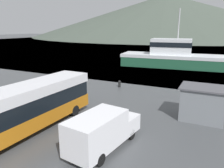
# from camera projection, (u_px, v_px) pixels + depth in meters

# --- Properties ---
(water_surface) EXTENTS (240.00, 240.00, 0.00)m
(water_surface) POSITION_uv_depth(u_px,v_px,m) (201.00, 40.00, 132.99)
(water_surface) COLOR slate
(water_surface) RESTS_ON ground
(hill_backdrop) EXTENTS (227.46, 227.46, 35.34)m
(hill_backdrop) POSITION_uv_depth(u_px,v_px,m) (166.00, 15.00, 192.27)
(hill_backdrop) COLOR #424C42
(hill_backdrop) RESTS_ON ground
(tour_bus) EXTENTS (2.95, 12.26, 3.30)m
(tour_bus) POSITION_uv_depth(u_px,v_px,m) (21.00, 108.00, 14.56)
(tour_bus) COLOR #B26614
(tour_bus) RESTS_ON ground
(delivery_van) EXTENTS (2.69, 5.72, 2.30)m
(delivery_van) POSITION_uv_depth(u_px,v_px,m) (102.00, 130.00, 12.88)
(delivery_van) COLOR silver
(delivery_van) RESTS_ON ground
(fishing_boat) EXTENTS (22.75, 7.70, 10.40)m
(fishing_boat) POSITION_uv_depth(u_px,v_px,m) (180.00, 57.00, 39.95)
(fishing_boat) COLOR #1E5138
(fishing_boat) RESTS_ON water_surface
(storage_bin) EXTENTS (1.19, 1.08, 1.35)m
(storage_bin) POSITION_uv_depth(u_px,v_px,m) (4.00, 109.00, 17.59)
(storage_bin) COLOR #287F3D
(storage_bin) RESTS_ON ground
(dock_kiosk) EXTENTS (3.49, 2.70, 2.67)m
(dock_kiosk) POSITION_uv_depth(u_px,v_px,m) (203.00, 103.00, 17.12)
(dock_kiosk) COLOR slate
(dock_kiosk) RESTS_ON ground
(mooring_bollard) EXTENTS (0.35, 0.35, 0.83)m
(mooring_bollard) POSITION_uv_depth(u_px,v_px,m) (119.00, 83.00, 26.79)
(mooring_bollard) COLOR black
(mooring_bollard) RESTS_ON ground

